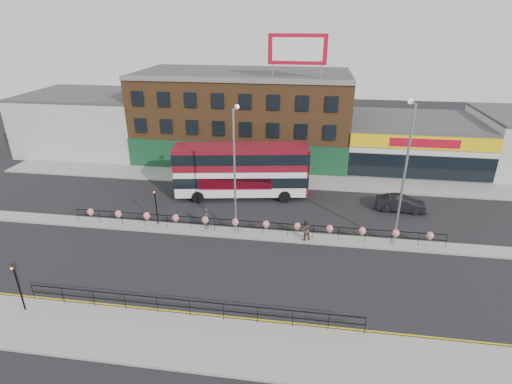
# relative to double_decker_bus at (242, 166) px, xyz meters

# --- Properties ---
(ground) EXTENTS (120.00, 120.00, 0.00)m
(ground) POSITION_rel_double_decker_bus_xyz_m (2.02, -7.38, -3.16)
(ground) COLOR black
(ground) RESTS_ON ground
(south_pavement) EXTENTS (60.00, 4.00, 0.15)m
(south_pavement) POSITION_rel_double_decker_bus_xyz_m (2.02, -19.38, -3.08)
(south_pavement) COLOR gray
(south_pavement) RESTS_ON ground
(north_pavement) EXTENTS (60.00, 4.00, 0.15)m
(north_pavement) POSITION_rel_double_decker_bus_xyz_m (2.02, 4.62, -3.08)
(north_pavement) COLOR gray
(north_pavement) RESTS_ON ground
(median) EXTENTS (60.00, 1.60, 0.15)m
(median) POSITION_rel_double_decker_bus_xyz_m (2.02, -7.38, -3.08)
(median) COLOR gray
(median) RESTS_ON ground
(yellow_line_inner) EXTENTS (60.00, 0.10, 0.01)m
(yellow_line_inner) POSITION_rel_double_decker_bus_xyz_m (2.02, -17.08, -3.15)
(yellow_line_inner) COLOR gold
(yellow_line_inner) RESTS_ON ground
(yellow_line_outer) EXTENTS (60.00, 0.10, 0.01)m
(yellow_line_outer) POSITION_rel_double_decker_bus_xyz_m (2.02, -17.26, -3.15)
(yellow_line_outer) COLOR gold
(yellow_line_outer) RESTS_ON ground
(brick_building) EXTENTS (25.00, 12.21, 10.30)m
(brick_building) POSITION_rel_double_decker_bus_xyz_m (-1.98, 12.58, 1.97)
(brick_building) COLOR brown
(brick_building) RESTS_ON ground
(supermarket) EXTENTS (15.00, 12.25, 5.30)m
(supermarket) POSITION_rel_double_decker_bus_xyz_m (18.02, 12.52, -0.51)
(supermarket) COLOR silver
(supermarket) RESTS_ON ground
(warehouse_west) EXTENTS (15.50, 12.00, 7.30)m
(warehouse_west) POSITION_rel_double_decker_bus_xyz_m (-22.23, 12.62, 0.49)
(warehouse_west) COLOR #AEAFA9
(warehouse_west) RESTS_ON ground
(billboard) EXTENTS (6.00, 0.29, 4.40)m
(billboard) POSITION_rel_double_decker_bus_xyz_m (4.52, 7.61, 10.03)
(billboard) COLOR #A7081F
(billboard) RESTS_ON brick_building
(median_railing) EXTENTS (30.04, 0.56, 1.23)m
(median_railing) POSITION_rel_double_decker_bus_xyz_m (2.02, -7.38, -2.11)
(median_railing) COLOR black
(median_railing) RESTS_ON median
(south_railing) EXTENTS (20.04, 0.05, 1.12)m
(south_railing) POSITION_rel_double_decker_bus_xyz_m (0.02, -17.48, -2.20)
(south_railing) COLOR black
(south_railing) RESTS_ON south_pavement
(double_decker_bus) EXTENTS (13.00, 4.93, 5.14)m
(double_decker_bus) POSITION_rel_double_decker_bus_xyz_m (0.00, 0.00, 0.00)
(double_decker_bus) COLOR white
(double_decker_bus) RESTS_ON ground
(car) EXTENTS (1.98, 4.52, 1.44)m
(car) POSITION_rel_double_decker_bus_xyz_m (14.83, -1.06, -2.44)
(car) COLOR black
(car) RESTS_ON ground
(pedestrian_a) EXTENTS (0.81, 0.65, 1.83)m
(pedestrian_a) POSITION_rel_double_decker_bus_xyz_m (-1.68, -7.05, -2.09)
(pedestrian_a) COLOR #262530
(pedestrian_a) RESTS_ON median
(pedestrian_b) EXTENTS (1.37, 1.32, 1.78)m
(pedestrian_b) POSITION_rel_double_decker_bus_xyz_m (6.40, -7.74, -2.12)
(pedestrian_b) COLOR #45372C
(pedestrian_b) RESTS_ON median
(lamp_column_west) EXTENTS (0.36, 1.77, 10.07)m
(lamp_column_west) POSITION_rel_double_decker_bus_xyz_m (0.77, -6.94, 2.96)
(lamp_column_west) COLOR gray
(lamp_column_west) RESTS_ON median
(lamp_column_east) EXTENTS (0.39, 1.90, 10.81)m
(lamp_column_east) POSITION_rel_double_decker_bus_xyz_m (13.26, -6.91, 3.40)
(lamp_column_east) COLOR gray
(lamp_column_east) RESTS_ON median
(traffic_light_south) EXTENTS (0.15, 0.28, 3.65)m
(traffic_light_south) POSITION_rel_double_decker_bus_xyz_m (-9.98, -18.38, -0.69)
(traffic_light_south) COLOR black
(traffic_light_south) RESTS_ON south_pavement
(traffic_light_median) EXTENTS (0.15, 0.28, 3.65)m
(traffic_light_median) POSITION_rel_double_decker_bus_xyz_m (-5.98, -6.98, -0.69)
(traffic_light_median) COLOR black
(traffic_light_median) RESTS_ON median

